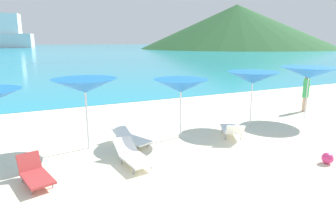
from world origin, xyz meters
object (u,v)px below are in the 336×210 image
lounge_chair_1 (131,137)px  lounge_chair_3 (35,173)px  umbrella_3 (181,86)px  beach_ball (327,158)px  umbrella_4 (253,78)px  lounge_chair_0 (133,155)px  umbrella_2 (85,86)px  lounge_chair_2 (232,129)px  beachgoer_0 (306,92)px  umbrella_5 (309,73)px

lounge_chair_1 → lounge_chair_3: 3.24m
umbrella_3 → beach_ball: umbrella_3 is taller
lounge_chair_3 → beach_ball: bearing=-32.0°
umbrella_4 → lounge_chair_0: (-5.37, -1.44, -1.67)m
lounge_chair_0 → umbrella_2: bearing=109.5°
umbrella_2 → lounge_chair_2: bearing=-13.0°
beach_ball → umbrella_3: bearing=125.6°
lounge_chair_3 → umbrella_4: bearing=-4.2°
lounge_chair_0 → beachgoer_0: beachgoer_0 is taller
beachgoer_0 → umbrella_4: bearing=-64.0°
lounge_chair_3 → umbrella_3: bearing=2.5°
umbrella_4 → lounge_chair_1: (-4.95, 0.02, -1.69)m
lounge_chair_2 → lounge_chair_3: bearing=33.7°
lounge_chair_1 → beach_ball: size_ratio=5.01×
umbrella_5 → lounge_chair_2: bearing=-172.3°
umbrella_4 → lounge_chair_2: umbrella_4 is taller
lounge_chair_1 → umbrella_2: bearing=146.1°
umbrella_4 → umbrella_2: bearing=177.5°
lounge_chair_3 → beach_ball: 7.63m
lounge_chair_3 → umbrella_2: bearing=33.7°
umbrella_4 → lounge_chair_1: bearing=179.7°
umbrella_3 → lounge_chair_0: size_ratio=1.30×
lounge_chair_1 → lounge_chair_2: (3.43, -0.85, 0.06)m
umbrella_2 → umbrella_4: 6.26m
umbrella_3 → beachgoer_0: 7.34m
umbrella_4 → beach_ball: 4.15m
umbrella_2 → beachgoer_0: size_ratio=1.24×
umbrella_2 → beach_ball: size_ratio=7.13×
umbrella_2 → umbrella_5: (9.07, -0.51, 0.03)m
umbrella_4 → umbrella_5: (2.81, -0.23, 0.09)m
lounge_chair_0 → lounge_chair_3: size_ratio=1.19×
umbrella_5 → beach_ball: umbrella_5 is taller
umbrella_3 → lounge_chair_3: bearing=-162.4°
lounge_chair_3 → lounge_chair_0: bearing=-13.7°
umbrella_4 → lounge_chair_3: (-7.81, -1.51, -1.68)m
lounge_chair_2 → umbrella_3: bearing=1.5°
umbrella_5 → lounge_chair_2: (-4.34, -0.59, -1.72)m
umbrella_4 → umbrella_5: 2.83m
umbrella_3 → lounge_chair_2: umbrella_3 is taller
umbrella_4 → lounge_chair_0: 5.81m
umbrella_3 → beach_ball: size_ratio=6.64×
umbrella_3 → lounge_chair_2: bearing=-26.0°
lounge_chair_0 → lounge_chair_2: lounge_chair_2 is taller
lounge_chair_3 → beachgoer_0: size_ratio=0.75×
umbrella_2 → umbrella_4: umbrella_2 is taller
umbrella_3 → beachgoer_0: umbrella_3 is taller
lounge_chair_0 → beach_ball: 5.37m
umbrella_5 → beach_ball: bearing=-133.7°
lounge_chair_2 → beachgoer_0: bearing=-136.0°
lounge_chair_0 → beachgoer_0: (9.46, 2.29, 0.70)m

